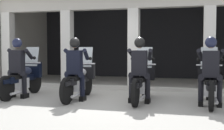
{
  "coord_description": "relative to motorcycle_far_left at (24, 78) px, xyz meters",
  "views": [
    {
      "loc": [
        2.08,
        -7.51,
        1.36
      ],
      "look_at": [
        0.0,
        0.08,
        0.88
      ],
      "focal_mm": 48.33,
      "sensor_mm": 36.0,
      "label": 1
    }
  ],
  "objects": [
    {
      "name": "ground_plane",
      "position": [
        2.43,
        3.21,
        -0.5
      ],
      "size": [
        80.0,
        80.0,
        0.0
      ],
      "primitive_type": "plane",
      "color": "#A8A59E"
    },
    {
      "name": "station_building",
      "position": [
        2.59,
        4.5,
        1.52
      ],
      "size": [
        10.51,
        4.18,
        3.2
      ],
      "color": "black",
      "rests_on": "ground"
    },
    {
      "name": "kerb_strip",
      "position": [
        2.59,
        1.92,
        -0.44
      ],
      "size": [
        10.01,
        0.24,
        0.12
      ],
      "primitive_type": "cube",
      "color": "#B7B5AD",
      "rests_on": "ground"
    },
    {
      "name": "motorcycle_far_left",
      "position": [
        0.0,
        0.0,
        0.0
      ],
      "size": [
        0.62,
        2.04,
        1.35
      ],
      "rotation": [
        0.0,
        0.0,
        -0.15
      ],
      "color": "black",
      "rests_on": "ground"
    },
    {
      "name": "police_officer_far_left",
      "position": [
        -0.0,
        -0.28,
        0.44
      ],
      "size": [
        0.63,
        0.61,
        1.58
      ],
      "rotation": [
        0.0,
        0.0,
        -0.15
      ],
      "color": "black",
      "rests_on": "ground"
    },
    {
      "name": "motorcycle_center_left",
      "position": [
        1.62,
        0.02,
        0.0
      ],
      "size": [
        0.62,
        2.04,
        1.35
      ],
      "rotation": [
        0.0,
        0.0,
        -0.09
      ],
      "color": "black",
      "rests_on": "ground"
    },
    {
      "name": "police_officer_center_left",
      "position": [
        1.62,
        -0.26,
        0.44
      ],
      "size": [
        0.63,
        0.61,
        1.58
      ],
      "rotation": [
        0.0,
        0.0,
        -0.09
      ],
      "color": "black",
      "rests_on": "ground"
    },
    {
      "name": "motorcycle_center_right",
      "position": [
        3.24,
        0.14,
        0.0
      ],
      "size": [
        0.62,
        2.04,
        1.35
      ],
      "rotation": [
        0.0,
        0.0,
        -0.27
      ],
      "color": "black",
      "rests_on": "ground"
    },
    {
      "name": "police_officer_center_right",
      "position": [
        3.24,
        -0.15,
        0.44
      ],
      "size": [
        0.63,
        0.61,
        1.58
      ],
      "rotation": [
        0.0,
        0.0,
        -0.27
      ],
      "color": "black",
      "rests_on": "ground"
    },
    {
      "name": "motorcycle_far_right",
      "position": [
        4.86,
        0.13,
        0.0
      ],
      "size": [
        0.62,
        2.04,
        1.35
      ],
      "rotation": [
        0.0,
        0.0,
        -0.26
      ],
      "color": "black",
      "rests_on": "ground"
    },
    {
      "name": "police_officer_far_right",
      "position": [
        4.86,
        -0.15,
        0.44
      ],
      "size": [
        0.63,
        0.61,
        1.58
      ],
      "rotation": [
        0.0,
        0.0,
        -0.26
      ],
      "color": "black",
      "rests_on": "ground"
    }
  ]
}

